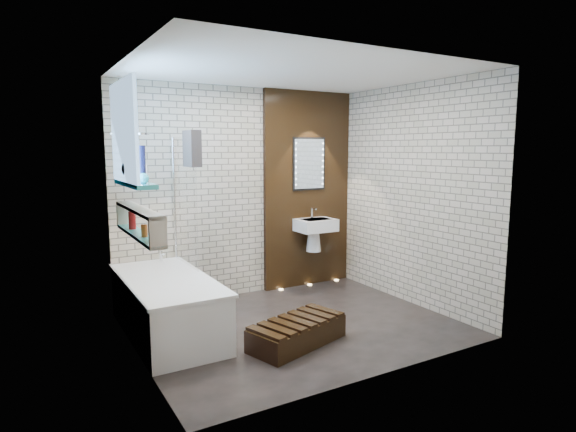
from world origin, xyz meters
TOP-DOWN VIEW (x-y plane):
  - ground at (0.00, 0.00)m, footprint 3.20×3.20m
  - room_shell at (0.00, 0.00)m, footprint 3.24×3.20m
  - walnut_panel at (0.95, 1.27)m, footprint 1.30×0.06m
  - clerestory_window at (-1.57, 0.35)m, footprint 0.18×1.00m
  - display_niche at (-1.53, 0.15)m, footprint 0.14×1.30m
  - bathtub at (-1.22, 0.45)m, footprint 0.79×1.74m
  - bath_screen at (-0.87, 0.89)m, footprint 0.01×0.78m
  - towel at (-0.87, 0.60)m, footprint 0.11×0.28m
  - shower_head at (-1.30, 0.95)m, footprint 0.18×0.18m
  - washbasin at (0.95, 1.07)m, footprint 0.50×0.36m
  - led_mirror at (0.95, 1.23)m, footprint 0.50×0.02m
  - walnut_step at (-0.23, -0.42)m, footprint 1.05×0.69m
  - niche_bottles at (-1.53, 0.17)m, footprint 0.07×0.80m
  - sill_vases at (-1.50, 0.32)m, footprint 0.23×0.49m
  - floor_uplights at (0.95, 1.20)m, footprint 0.96×0.06m

SIDE VIEW (x-z plane):
  - ground at x=0.00m, z-range 0.00..0.00m
  - floor_uplights at x=0.95m, z-range 0.00..0.01m
  - walnut_step at x=-0.23m, z-range 0.00..0.22m
  - bathtub at x=-1.22m, z-range -0.06..0.64m
  - washbasin at x=0.95m, z-range 0.50..1.08m
  - niche_bottles at x=-1.53m, z-range 1.09..1.26m
  - display_niche at x=-1.53m, z-range 1.07..1.33m
  - bath_screen at x=-0.87m, z-range 0.58..1.98m
  - walnut_panel at x=0.95m, z-range 0.00..2.60m
  - room_shell at x=0.00m, z-range 0.00..2.60m
  - led_mirror at x=0.95m, z-range 1.30..2.00m
  - sill_vases at x=-1.50m, z-range 1.50..1.83m
  - towel at x=-0.87m, z-range 1.67..2.03m
  - clerestory_window at x=-1.57m, z-range 1.43..2.37m
  - shower_head at x=-1.30m, z-range 1.99..2.01m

